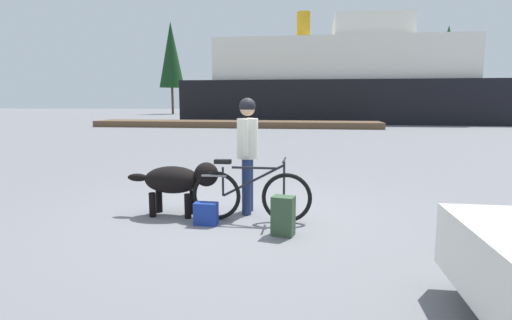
{
  "coord_description": "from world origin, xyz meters",
  "views": [
    {
      "loc": [
        1.09,
        -5.82,
        1.72
      ],
      "look_at": [
        0.23,
        0.23,
        0.82
      ],
      "focal_mm": 28.22,
      "sensor_mm": 36.0,
      "label": 1
    }
  ],
  "objects_px": {
    "dog": "(178,180)",
    "person_cyclist": "(248,144)",
    "backpack": "(283,216)",
    "ferry_boat": "(339,84)",
    "handbag_pannier": "(206,214)",
    "sailboat_moored": "(299,115)",
    "bicycle": "(250,195)"
  },
  "relations": [
    {
      "from": "handbag_pannier",
      "to": "ferry_boat",
      "type": "relative_size",
      "value": 0.01
    },
    {
      "from": "handbag_pannier",
      "to": "sailboat_moored",
      "type": "distance_m",
      "value": 31.06
    },
    {
      "from": "dog",
      "to": "handbag_pannier",
      "type": "xyz_separation_m",
      "value": [
        0.52,
        -0.39,
        -0.39
      ]
    },
    {
      "from": "person_cyclist",
      "to": "dog",
      "type": "relative_size",
      "value": 1.25
    },
    {
      "from": "bicycle",
      "to": "sailboat_moored",
      "type": "xyz_separation_m",
      "value": [
        -0.34,
        30.8,
        0.1
      ]
    },
    {
      "from": "dog",
      "to": "handbag_pannier",
      "type": "relative_size",
      "value": 4.42
    },
    {
      "from": "ferry_boat",
      "to": "dog",
      "type": "bearing_deg",
      "value": -98.11
    },
    {
      "from": "backpack",
      "to": "dog",
      "type": "bearing_deg",
      "value": 156.9
    },
    {
      "from": "handbag_pannier",
      "to": "ferry_boat",
      "type": "bearing_deg",
      "value": 83.02
    },
    {
      "from": "dog",
      "to": "person_cyclist",
      "type": "bearing_deg",
      "value": 16.22
    },
    {
      "from": "dog",
      "to": "backpack",
      "type": "xyz_separation_m",
      "value": [
        1.62,
        -0.69,
        -0.29
      ]
    },
    {
      "from": "sailboat_moored",
      "to": "dog",
      "type": "bearing_deg",
      "value": -91.43
    },
    {
      "from": "person_cyclist",
      "to": "dog",
      "type": "bearing_deg",
      "value": -163.78
    },
    {
      "from": "backpack",
      "to": "ferry_boat",
      "type": "distance_m",
      "value": 29.47
    },
    {
      "from": "bicycle",
      "to": "dog",
      "type": "xyz_separation_m",
      "value": [
        -1.11,
        0.13,
        0.16
      ]
    },
    {
      "from": "bicycle",
      "to": "dog",
      "type": "height_order",
      "value": "bicycle"
    },
    {
      "from": "bicycle",
      "to": "handbag_pannier",
      "type": "distance_m",
      "value": 0.68
    },
    {
      "from": "bicycle",
      "to": "backpack",
      "type": "xyz_separation_m",
      "value": [
        0.52,
        -0.56,
        -0.13
      ]
    },
    {
      "from": "dog",
      "to": "sailboat_moored",
      "type": "relative_size",
      "value": 0.17
    },
    {
      "from": "handbag_pannier",
      "to": "sailboat_moored",
      "type": "relative_size",
      "value": 0.04
    },
    {
      "from": "handbag_pannier",
      "to": "ferry_boat",
      "type": "height_order",
      "value": "ferry_boat"
    },
    {
      "from": "person_cyclist",
      "to": "handbag_pannier",
      "type": "height_order",
      "value": "person_cyclist"
    },
    {
      "from": "backpack",
      "to": "ferry_boat",
      "type": "relative_size",
      "value": 0.02
    },
    {
      "from": "backpack",
      "to": "handbag_pannier",
      "type": "bearing_deg",
      "value": 164.83
    },
    {
      "from": "person_cyclist",
      "to": "handbag_pannier",
      "type": "bearing_deg",
      "value": -125.01
    },
    {
      "from": "ferry_boat",
      "to": "sailboat_moored",
      "type": "height_order",
      "value": "ferry_boat"
    },
    {
      "from": "bicycle",
      "to": "person_cyclist",
      "type": "xyz_separation_m",
      "value": [
        -0.1,
        0.43,
        0.68
      ]
    },
    {
      "from": "sailboat_moored",
      "to": "handbag_pannier",
      "type": "bearing_deg",
      "value": -90.45
    },
    {
      "from": "bicycle",
      "to": "dog",
      "type": "distance_m",
      "value": 1.13
    },
    {
      "from": "person_cyclist",
      "to": "backpack",
      "type": "xyz_separation_m",
      "value": [
        0.62,
        -0.98,
        -0.81
      ]
    },
    {
      "from": "backpack",
      "to": "sailboat_moored",
      "type": "bearing_deg",
      "value": 91.57
    },
    {
      "from": "backpack",
      "to": "handbag_pannier",
      "type": "height_order",
      "value": "backpack"
    }
  ]
}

